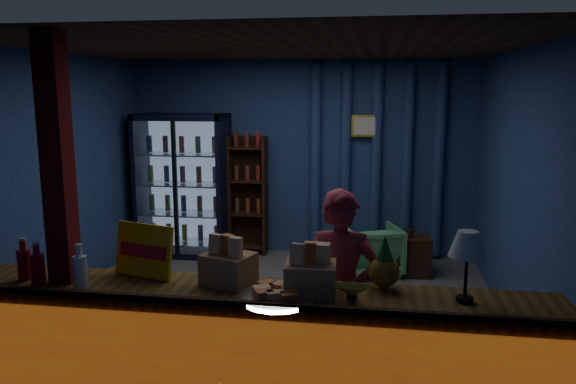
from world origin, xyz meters
name	(u,v)px	position (x,y,z in m)	size (l,w,h in m)	color
ground	(271,313)	(0.00, 0.00, 0.00)	(4.60, 4.60, 0.00)	#515154
room_walls	(270,158)	(0.00, 0.00, 1.57)	(4.60, 4.60, 4.60)	navy
counter	(217,357)	(0.00, -1.91, 0.48)	(4.40, 0.57, 0.99)	brown
support_post	(63,230)	(-1.05, -1.90, 1.30)	(0.16, 0.16, 2.60)	maroon
beverage_cooler	(185,186)	(-1.55, 1.92, 0.93)	(1.20, 0.62, 1.90)	black
bottle_shelf	(249,196)	(-0.70, 2.06, 0.79)	(0.50, 0.28, 1.60)	#341C10
curtain_folds	(376,160)	(1.00, 2.14, 1.30)	(1.74, 0.14, 2.50)	navy
framed_picture	(365,126)	(0.85, 2.10, 1.75)	(0.36, 0.04, 0.28)	yellow
shopkeeper	(340,295)	(0.78, -1.40, 0.77)	(0.56, 0.37, 1.53)	maroon
green_chair	(372,250)	(0.98, 1.39, 0.30)	(0.64, 0.66, 0.60)	#52A565
side_table	(408,255)	(1.41, 1.44, 0.24)	(0.55, 0.42, 0.56)	#341C10
yellow_sign	(144,250)	(-0.56, -1.73, 1.13)	(0.47, 0.22, 0.37)	#DFA30B
soda_bottles	(52,266)	(-1.10, -1.97, 1.07)	(0.54, 0.17, 0.29)	red
snack_box_left	(229,266)	(0.05, -1.78, 1.07)	(0.38, 0.35, 0.33)	#986949
snack_box_centre	(311,276)	(0.62, -1.90, 1.07)	(0.33, 0.28, 0.33)	#986949
pastry_tray	(278,295)	(0.43, -2.02, 0.98)	(0.48, 0.48, 0.08)	silver
banana_bunches	(332,285)	(0.75, -1.92, 1.03)	(0.47, 0.29, 0.16)	yellow
table_lamp	(468,247)	(1.56, -1.88, 1.30)	(0.23, 0.23, 0.44)	black
pineapple	(384,267)	(1.08, -1.72, 1.09)	(0.20, 0.20, 0.34)	olive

